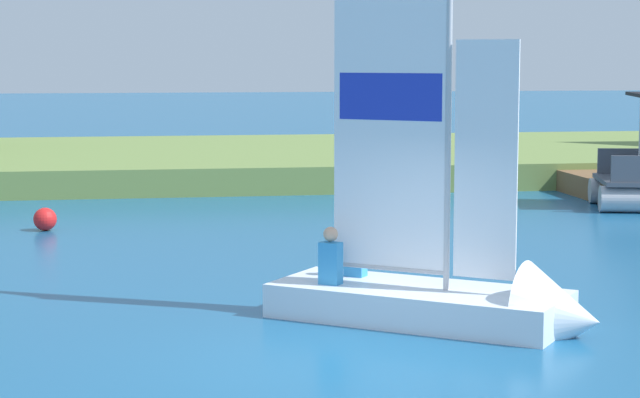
% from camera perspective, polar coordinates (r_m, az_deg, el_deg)
% --- Properties ---
extents(ground_plane, '(200.00, 200.00, 0.00)m').
position_cam_1_polar(ground_plane, '(13.94, 0.86, -7.82)').
color(ground_plane, '#195684').
extents(shore_bank, '(80.00, 12.43, 0.71)m').
position_cam_1_polar(shore_bank, '(36.29, -5.33, 1.80)').
color(shore_bank, olive).
rests_on(shore_bank, ground).
extents(wooden_dock, '(1.43, 4.48, 0.54)m').
position_cam_1_polar(wooden_dock, '(30.64, 13.50, 0.55)').
color(wooden_dock, brown).
rests_on(wooden_dock, ground).
extents(sailboat, '(4.41, 3.79, 6.59)m').
position_cam_1_polar(sailboat, '(15.87, 7.03, -4.38)').
color(sailboat, silver).
rests_on(sailboat, ground).
extents(channel_buoy, '(0.47, 0.47, 0.47)m').
position_cam_1_polar(channel_buoy, '(24.89, -12.88, -0.94)').
color(channel_buoy, red).
rests_on(channel_buoy, ground).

